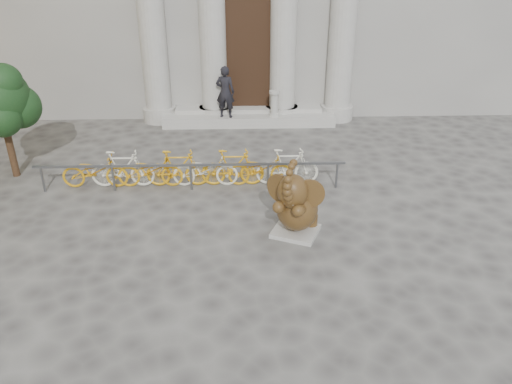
{
  "coord_description": "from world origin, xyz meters",
  "views": [
    {
      "loc": [
        -0.31,
        -7.59,
        5.85
      ],
      "look_at": [
        0.0,
        1.77,
        1.1
      ],
      "focal_mm": 35.0,
      "sensor_mm": 36.0,
      "label": 1
    }
  ],
  "objects_px": {
    "bike_rack": "(191,168)",
    "tree": "(0,99)",
    "elephant_statue": "(296,206)",
    "pedestrian": "(225,92)"
  },
  "relations": [
    {
      "from": "elephant_statue",
      "to": "bike_rack",
      "type": "bearing_deg",
      "value": 157.91
    },
    {
      "from": "elephant_statue",
      "to": "tree",
      "type": "relative_size",
      "value": 0.61
    },
    {
      "from": "pedestrian",
      "to": "tree",
      "type": "bearing_deg",
      "value": 45.48
    },
    {
      "from": "pedestrian",
      "to": "elephant_statue",
      "type": "bearing_deg",
      "value": 114.4
    },
    {
      "from": "bike_rack",
      "to": "tree",
      "type": "relative_size",
      "value": 2.57
    },
    {
      "from": "elephant_statue",
      "to": "pedestrian",
      "type": "distance_m",
      "value": 7.4
    },
    {
      "from": "bike_rack",
      "to": "tree",
      "type": "xyz_separation_m",
      "value": [
        -4.89,
        0.77,
        1.67
      ]
    },
    {
      "from": "tree",
      "to": "elephant_statue",
      "type": "bearing_deg",
      "value": -24.16
    },
    {
      "from": "elephant_statue",
      "to": "tree",
      "type": "bearing_deg",
      "value": 179.25
    },
    {
      "from": "elephant_statue",
      "to": "bike_rack",
      "type": "relative_size",
      "value": 0.24
    }
  ]
}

